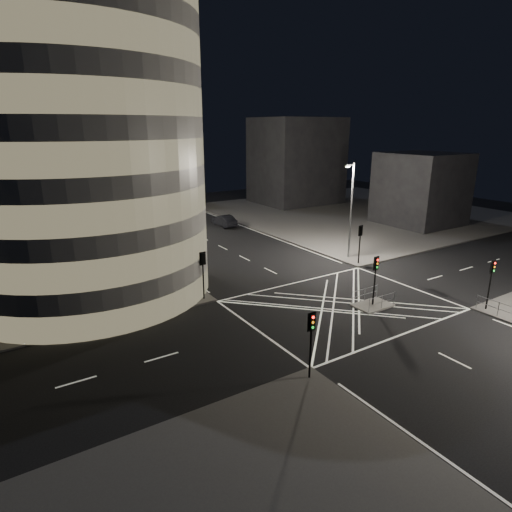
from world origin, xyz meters
TOP-DOWN VIEW (x-y plane):
  - ground at (0.00, 0.00)m, footprint 120.00×120.00m
  - sidewalk_far_right at (29.00, 27.00)m, footprint 42.00×42.00m
  - central_island at (2.00, -1.50)m, footprint 3.00×2.00m
  - office_tower_curved at (-20.74, 18.74)m, footprint 30.00×29.00m
  - building_right_far at (26.00, 40.00)m, footprint 14.00×12.00m
  - building_right_near at (30.00, 16.00)m, footprint 10.00×10.00m
  - building_far_end at (-4.00, 58.00)m, footprint 18.00×8.00m
  - tree_a at (-10.50, 9.00)m, footprint 3.97×3.97m
  - tree_b at (-10.50, 15.00)m, footprint 4.57×4.57m
  - tree_c at (-10.50, 21.00)m, footprint 4.58×4.58m
  - tree_d at (-10.50, 27.00)m, footprint 5.03×5.03m
  - tree_e at (-10.50, 33.00)m, footprint 3.96×3.96m
  - traffic_signal_fl at (-8.80, 6.80)m, footprint 0.55×0.22m
  - traffic_signal_nl at (-8.80, -6.80)m, footprint 0.55×0.22m
  - traffic_signal_fr at (8.80, 6.80)m, footprint 0.55×0.22m
  - traffic_signal_nr at (8.80, -6.80)m, footprint 0.55×0.22m
  - traffic_signal_island at (2.00, -1.50)m, footprint 0.55×0.22m
  - street_lamp_left_near at (-9.44, 12.00)m, footprint 1.25×0.25m
  - street_lamp_left_far at (-9.44, 30.00)m, footprint 1.25×0.25m
  - street_lamp_right_far at (9.44, 9.00)m, footprint 1.25×0.25m
  - railing_island_south at (2.00, -2.40)m, footprint 2.80×0.06m
  - railing_island_north at (2.00, -0.60)m, footprint 2.80×0.06m
  - sedan at (5.50, 29.86)m, footprint 1.73×4.94m

SIDE VIEW (x-z plane):
  - ground at x=0.00m, z-range 0.00..0.00m
  - sidewalk_far_right at x=29.00m, z-range 0.00..0.15m
  - central_island at x=2.00m, z-range 0.00..0.15m
  - railing_island_south at x=2.00m, z-range 0.15..1.25m
  - railing_island_north at x=2.00m, z-range 0.15..1.25m
  - sedan at x=5.50m, z-range 0.00..1.63m
  - traffic_signal_fl at x=-8.80m, z-range 0.91..4.91m
  - traffic_signal_nl at x=-8.80m, z-range 0.91..4.91m
  - traffic_signal_fr at x=8.80m, z-range 0.91..4.91m
  - traffic_signal_nr at x=8.80m, z-range 0.91..4.91m
  - traffic_signal_island at x=2.00m, z-range 0.91..4.91m
  - tree_a at x=-10.50m, z-range 0.94..7.09m
  - tree_e at x=-10.50m, z-range 1.21..7.91m
  - tree_c at x=-10.50m, z-range 1.19..8.56m
  - tree_b at x=-10.50m, z-range 1.24..8.68m
  - building_right_near at x=30.00m, z-range 0.15..10.15m
  - street_lamp_left_near at x=-9.44m, z-range 0.54..10.54m
  - street_lamp_left_far at x=-9.44m, z-range 0.54..10.54m
  - street_lamp_right_far at x=9.44m, z-range 0.54..10.54m
  - tree_d at x=-10.50m, z-range 1.41..9.74m
  - building_right_far at x=26.00m, z-range 0.15..15.15m
  - building_far_end at x=-4.00m, z-range 0.00..18.00m
  - office_tower_curved at x=-20.74m, z-range -0.95..26.25m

